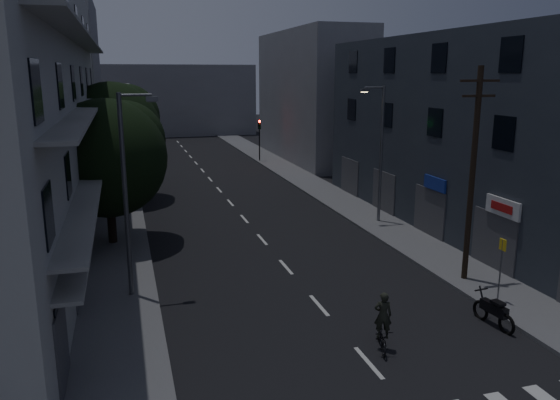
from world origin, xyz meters
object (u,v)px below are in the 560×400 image
bus_stop_sign (501,259)px  motorcycle (494,312)px  utility_pole (473,171)px  cyclist (382,330)px

bus_stop_sign → motorcycle: bus_stop_sign is taller
utility_pole → cyclist: bearing=-144.0°
motorcycle → cyclist: cyclist is taller
bus_stop_sign → motorcycle: size_ratio=1.25×
bus_stop_sign → motorcycle: 2.46m
cyclist → motorcycle: bearing=23.6°
utility_pole → cyclist: (-6.17, -4.48, -4.19)m
utility_pole → bus_stop_sign: size_ratio=3.56×
motorcycle → cyclist: (-4.62, -0.46, 0.16)m
bus_stop_sign → cyclist: 6.41m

